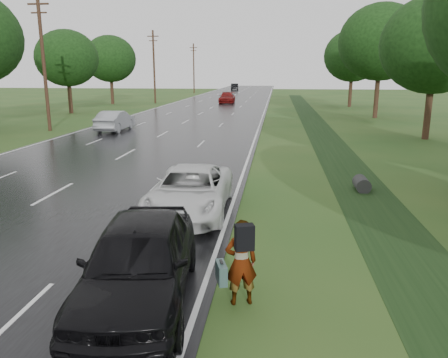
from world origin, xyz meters
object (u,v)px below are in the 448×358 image
white_pickup (190,191)px  dark_sedan (139,261)px  pedestrian (240,261)px  silver_sedan (115,121)px

white_pickup → dark_sedan: bearing=-90.3°
dark_sedan → white_pickup: bearing=84.2°
pedestrian → dark_sedan: pedestrian is taller
pedestrian → white_pickup: pedestrian is taller
pedestrian → silver_sedan: bearing=-82.2°
dark_sedan → pedestrian: bearing=-1.0°
silver_sedan → pedestrian: bearing=115.7°
dark_sedan → silver_sedan: bearing=104.6°
dark_sedan → silver_sedan: size_ratio=1.07×
dark_sedan → silver_sedan: (-9.66, 24.53, -0.08)m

